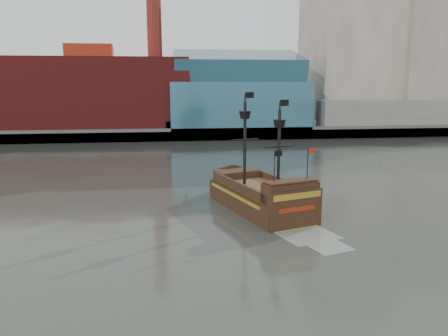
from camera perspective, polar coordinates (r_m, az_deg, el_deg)
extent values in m
plane|color=#2B2E28|center=(30.55, 4.12, -11.95)|extent=(400.00, 400.00, 0.00)
cube|color=slate|center=(120.15, -4.70, 5.89)|extent=(220.00, 60.00, 2.00)
cube|color=#4C4C49|center=(90.82, -3.78, 4.39)|extent=(220.00, 1.00, 2.60)
cube|color=maroon|center=(100.85, -16.95, 9.28)|extent=(42.00, 18.00, 15.00)
cube|color=#2C5D75|center=(98.90, 1.74, 8.28)|extent=(30.00, 16.00, 10.00)
cube|color=#C0B39F|center=(117.57, 16.24, 17.10)|extent=(20.00, 22.00, 46.00)
cube|color=#A59D8A|center=(121.91, 24.94, 14.41)|extent=(18.00, 18.00, 38.00)
cube|color=#C0B39F|center=(137.36, 17.37, 17.38)|extent=(24.00, 20.00, 52.00)
cube|color=slate|center=(108.09, 22.55, 6.62)|extent=(40.00, 6.00, 6.00)
cylinder|color=maroon|center=(102.79, -9.17, 20.00)|extent=(3.20, 3.20, 22.00)
cube|color=#2C5D75|center=(98.82, 1.77, 12.91)|extent=(28.00, 14.94, 8.78)
cube|color=black|center=(41.96, 4.61, -4.60)|extent=(8.46, 13.15, 2.64)
cube|color=#523A1E|center=(41.58, 4.64, -2.64)|extent=(7.62, 11.84, 0.30)
cube|color=black|center=(45.70, 1.66, -0.89)|extent=(4.85, 3.61, 1.02)
cube|color=black|center=(37.02, 8.66, -3.25)|extent=(5.09, 2.98, 1.83)
cube|color=black|center=(36.72, 9.39, -6.03)|extent=(4.83, 1.72, 4.07)
cube|color=olive|center=(36.16, 9.60, -3.63)|extent=(4.39, 1.43, 0.51)
cube|color=maroon|center=(36.46, 9.54, -5.33)|extent=(3.42, 1.13, 0.41)
cylinder|color=black|center=(41.74, 2.73, 3.19)|extent=(0.36, 0.36, 7.93)
cylinder|color=black|center=(39.75, 7.17, 2.27)|extent=(0.36, 0.36, 7.32)
cone|color=black|center=(41.45, 2.77, 6.95)|extent=(1.40, 1.40, 0.71)
cone|color=black|center=(39.45, 7.26, 5.77)|extent=(1.40, 1.40, 0.71)
cube|color=black|center=(41.57, 3.36, 9.48)|extent=(0.88, 0.30, 0.56)
cube|color=black|center=(39.56, 7.89, 8.43)|extent=(0.88, 0.30, 0.56)
cube|color=gray|center=(35.77, 10.87, -8.60)|extent=(5.21, 4.77, 0.02)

